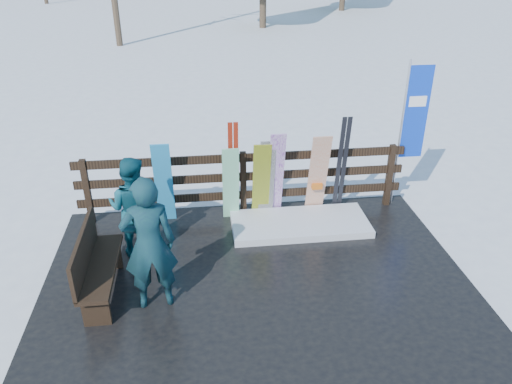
{
  "coord_description": "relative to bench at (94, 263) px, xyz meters",
  "views": [
    {
      "loc": [
        -0.71,
        -5.42,
        4.46
      ],
      "look_at": [
        0.07,
        1.0,
        1.1
      ],
      "focal_mm": 35.0,
      "sensor_mm": 36.0,
      "label": 1
    }
  ],
  "objects": [
    {
      "name": "ground",
      "position": [
        2.17,
        -0.2,
        -0.6
      ],
      "size": [
        700.0,
        700.0,
        0.0
      ],
      "primitive_type": "plane",
      "color": "white",
      "rests_on": "ground"
    },
    {
      "name": "deck",
      "position": [
        2.17,
        -0.2,
        -0.56
      ],
      "size": [
        6.0,
        5.0,
        0.08
      ],
      "primitive_type": "cube",
      "color": "black",
      "rests_on": "ground"
    },
    {
      "name": "fence",
      "position": [
        2.17,
        2.0,
        0.14
      ],
      "size": [
        5.6,
        0.1,
        1.15
      ],
      "color": "black",
      "rests_on": "deck"
    },
    {
      "name": "snow_patch",
      "position": [
        3.06,
        1.4,
        -0.46
      ],
      "size": [
        2.27,
        1.0,
        0.12
      ],
      "primitive_type": "cube",
      "color": "white",
      "rests_on": "deck"
    },
    {
      "name": "bench",
      "position": [
        0.0,
        0.0,
        0.0
      ],
      "size": [
        0.41,
        1.5,
        0.97
      ],
      "color": "black",
      "rests_on": "deck"
    },
    {
      "name": "snowboard_0",
      "position": [
        0.85,
        1.78,
        0.24
      ],
      "size": [
        0.29,
        0.35,
        1.51
      ],
      "primitive_type": "cube",
      "rotation": [
        0.21,
        0.0,
        0.0
      ],
      "color": "#2895D2",
      "rests_on": "deck"
    },
    {
      "name": "snowboard_1",
      "position": [
        1.94,
        1.78,
        0.17
      ],
      "size": [
        0.27,
        0.26,
        1.36
      ],
      "primitive_type": "cube",
      "rotation": [
        0.17,
        0.0,
        0.0
      ],
      "color": "silver",
      "rests_on": "deck"
    },
    {
      "name": "snowboard_2",
      "position": [
        2.45,
        1.78,
        0.2
      ],
      "size": [
        0.29,
        0.35,
        1.43
      ],
      "primitive_type": "cube",
      "rotation": [
        0.22,
        0.0,
        0.0
      ],
      "color": "#F1FF25",
      "rests_on": "deck"
    },
    {
      "name": "snowboard_3",
      "position": [
        2.7,
        1.78,
        0.29
      ],
      "size": [
        0.25,
        0.41,
        1.6
      ],
      "primitive_type": "cube",
      "rotation": [
        0.24,
        0.0,
        0.0
      ],
      "color": "white",
      "rests_on": "deck"
    },
    {
      "name": "snowboard_4",
      "position": [
        2.55,
        1.78,
        0.22
      ],
      "size": [
        0.26,
        0.34,
        1.48
      ],
      "primitive_type": "cube",
      "rotation": [
        0.21,
        0.0,
        0.0
      ],
      "color": "black",
      "rests_on": "deck"
    },
    {
      "name": "snowboard_5",
      "position": [
        3.41,
        1.78,
        0.25
      ],
      "size": [
        0.32,
        0.39,
        1.53
      ],
      "primitive_type": "cube",
      "rotation": [
        0.24,
        0.0,
        0.0
      ],
      "color": "silver",
      "rests_on": "deck"
    },
    {
      "name": "ski_pair_a",
      "position": [
        2.0,
        1.85,
        0.37
      ],
      "size": [
        0.16,
        0.23,
        1.77
      ],
      "color": "maroon",
      "rests_on": "deck"
    },
    {
      "name": "ski_pair_b",
      "position": [
        3.84,
        1.85,
        0.38
      ],
      "size": [
        0.17,
        0.24,
        1.78
      ],
      "color": "black",
      "rests_on": "deck"
    },
    {
      "name": "rental_flag",
      "position": [
        5.06,
        2.05,
        1.09
      ],
      "size": [
        0.45,
        0.04,
        2.6
      ],
      "color": "silver",
      "rests_on": "deck"
    },
    {
      "name": "person_front",
      "position": [
        0.77,
        -0.27,
        0.41
      ],
      "size": [
        0.73,
        0.52,
        1.86
      ],
      "primitive_type": "imported",
      "rotation": [
        0.0,
        0.0,
        3.26
      ],
      "color": "#144840",
      "rests_on": "deck"
    },
    {
      "name": "person_back",
      "position": [
        0.44,
        0.98,
        0.28
      ],
      "size": [
        0.91,
        0.79,
        1.58
      ],
      "primitive_type": "imported",
      "rotation": [
        0.0,
        0.0,
        2.86
      ],
      "color": "#114E5F",
      "rests_on": "deck"
    }
  ]
}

